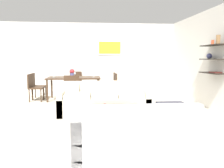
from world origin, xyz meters
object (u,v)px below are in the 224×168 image
Objects in this scene: dining_chair_foot at (72,88)px; wine_glass_head at (75,73)px; dining_chair_right_far at (111,83)px; centerpiece_vase at (72,73)px; wine_glass_right_far at (93,74)px; dining_chair_head at (76,82)px; dining_chair_left_near at (33,86)px; sofa_beige at (103,102)px; wine_glass_left_near at (53,74)px; dining_chair_left_far at (37,84)px; coffee_table at (116,118)px; apple_on_coffee_table at (105,106)px; wine_glass_right_near at (94,74)px; wine_glass_left_far at (54,74)px; dining_table at (74,79)px; dining_chair_right_near at (113,85)px; decorative_bowl at (119,107)px; candle_jar at (133,107)px.

wine_glass_head is at bearing 90.00° from dining_chair_foot.
centerpiece_vase is at bearing -170.95° from dining_chair_right_far.
wine_glass_right_far is at bearing -25.79° from wine_glass_head.
centerpiece_vase is (-0.06, -0.89, 0.40)m from dining_chair_head.
dining_chair_left_near and dining_chair_foot have the same top height.
wine_glass_left_near is (-1.51, 1.95, 0.57)m from sofa_beige.
coffee_table is at bearing -57.01° from dining_chair_left_far.
dining_chair_right_far is 1.41m from centerpiece_vase.
apple_on_coffee_table is 3.12m from wine_glass_right_near.
apple_on_coffee_table is at bearing -54.87° from dining_chair_left_near.
dining_chair_head is 1.00× the size of dining_chair_foot.
wine_glass_head is (0.65, 0.32, 0.01)m from wine_glass_left_far.
dining_table is at bearing 10.71° from wine_glass_left_near.
dining_chair_left_near is (-2.10, 2.99, 0.08)m from apple_on_coffee_table.
wine_glass_left_near is at bearing -122.40° from dining_chair_head.
dining_chair_left_near is 2.55m from dining_chair_right_near.
sofa_beige is 2.35m from dining_chair_right_far.
sofa_beige is at bearing -40.98° from dining_chair_left_near.
dining_chair_left_far is 1.70m from dining_chair_foot.
wine_glass_left_near reaches higher than decorative_bowl.
wine_glass_left_near is at bearing -29.27° from dining_chair_left_far.
coffee_table is 0.68× the size of dining_table.
dining_chair_foot is 1.27m from wine_glass_left_far.
centerpiece_vase is at bearing 113.76° from sofa_beige.
wine_glass_left_far is at bearing 169.29° from dining_table.
dining_chair_foot is (-1.28, -1.13, 0.00)m from dining_chair_right_far.
candle_jar is at bearing 2.48° from decorative_bowl.
wine_glass_right_far is (-0.17, 3.33, 0.43)m from apple_on_coffee_table.
centerpiece_vase is (-1.34, 0.24, 0.40)m from dining_chair_right_near.
sofa_beige reaches higher than candle_jar.
dining_table is 6.19× the size of centerpiece_vase.
wine_glass_left_far is 0.60m from centerpiece_vase.
coffee_table is 0.25m from decorative_bowl.
apple_on_coffee_table is 4.20m from dining_chair_head.
coffee_table is 2.67m from dining_chair_foot.
coffee_table is at bearing -94.27° from dining_chair_right_near.
decorative_bowl is 3.64m from dining_chair_right_far.
dining_chair_foot is (0.00, -1.81, 0.00)m from dining_chair_head.
dining_chair_foot is (0.00, -0.91, -0.18)m from dining_table.
wine_glass_left_far is (-1.51, 2.20, 0.55)m from sofa_beige.
dining_chair_right_near reaches higher than decorative_bowl.
dining_chair_right_near is (0.42, 1.85, 0.21)m from sofa_beige.
dining_chair_right_near is (1.28, 0.68, 0.00)m from dining_chair_foot.
dining_chair_head is at bearing 57.60° from wine_glass_left_near.
dining_table is (-1.36, 3.40, 0.27)m from candle_jar.
wine_glass_left_near reaches higher than dining_chair_left_far.
dining_chair_left_near is at bearing -170.76° from wine_glass_left_near.
wine_glass_left_far is at bearing 116.05° from coffee_table.
sofa_beige is at bearing -84.72° from wine_glass_right_far.
dining_chair_right_near is (2.55, -0.45, 0.00)m from dining_chair_left_far.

